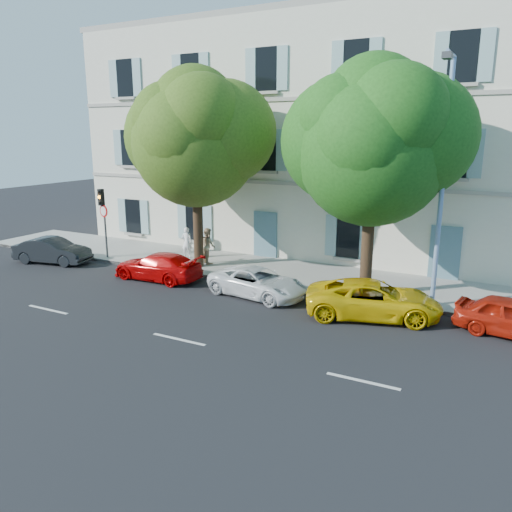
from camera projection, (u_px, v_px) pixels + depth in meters
The scene contains 15 objects.
ground at pixel (240, 303), 19.42m from camera, with size 90.00×90.00×0.00m, color black.
sidewalk at pixel (287, 273), 23.23m from camera, with size 36.00×4.50×0.15m, color #A09E96.
kerb at pixel (266, 285), 21.36m from camera, with size 36.00×0.16×0.16m, color #9E998E.
building at pixel (332, 141), 26.76m from camera, with size 28.00×7.00×12.00m, color beige.
car_dark_sedan at pixel (52, 251), 25.20m from camera, with size 1.36×3.90×1.29m, color black.
car_red_coupe at pixel (158, 266), 22.37m from camera, with size 1.71×4.21×1.22m, color #C40506.
car_white_coupe at pixel (258, 282), 20.09m from camera, with size 1.91×4.14×1.15m, color white.
car_yellow_supercar at pixel (373, 299), 17.78m from camera, with size 2.19×4.76×1.32m, color #E2B809.
tree_left at pixel (196, 144), 22.81m from camera, with size 5.79×5.79×8.97m.
tree_right at pixel (373, 151), 18.59m from camera, with size 5.71×5.71×8.80m.
traffic_light at pixel (102, 208), 25.36m from camera, with size 0.30×0.40×3.53m.
road_sign at pixel (104, 220), 25.40m from camera, with size 0.63×0.18×2.74m.
street_lamp at pixel (443, 171), 17.40m from camera, with size 0.28×1.87×8.82m.
pedestrian_a at pixel (187, 243), 25.58m from camera, with size 0.59×0.38×1.61m, color white.
pedestrian_b at pixel (208, 246), 24.54m from camera, with size 0.86×0.67×1.77m, color tan.
Camera 1 is at (9.05, -16.04, 6.44)m, focal length 35.00 mm.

